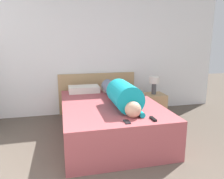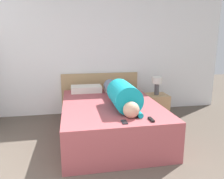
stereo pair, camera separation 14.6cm
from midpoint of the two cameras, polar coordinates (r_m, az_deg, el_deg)
The scene contains 10 objects.
wall_back at distance 4.56m, azimuth -3.65°, elevation 10.01°, with size 5.58×0.06×2.60m.
bed at distance 3.56m, azimuth 0.72°, elevation -7.69°, with size 1.48×2.06×0.55m.
headboard at distance 4.63m, azimuth -2.17°, elevation -0.91°, with size 1.60×0.04×0.85m.
nightstand at distance 4.51m, azimuth 12.32°, elevation -4.14°, with size 0.44×0.39×0.46m.
table_lamp at distance 4.40m, azimuth 12.61°, elevation 1.75°, with size 0.20×0.20×0.35m.
person_lying at distance 3.33m, azimuth 3.60°, elevation -1.29°, with size 0.38×1.66×0.38m.
pillow_near_headboard at distance 4.20m, azimuth -5.78°, elevation 0.16°, with size 0.57×0.33×0.12m.
pillow_second at distance 4.30m, azimuth 2.60°, elevation 0.42°, with size 0.54×0.33×0.11m.
tv_remote at distance 2.78m, azimuth 11.69°, elevation -7.69°, with size 0.04×0.15×0.02m.
cell_phone at distance 2.67m, azimuth 4.84°, elevation -8.48°, with size 0.06×0.13×0.01m.
Camera 2 is at (-0.49, -0.73, 1.52)m, focal length 35.00 mm.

